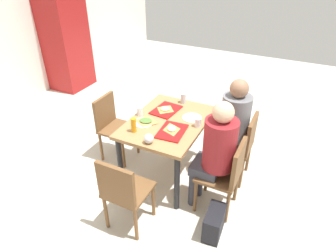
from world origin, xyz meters
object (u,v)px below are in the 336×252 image
(chair_left_end, at_px, (123,190))
(tray_red_near, at_px, (172,131))
(plastic_cup_a, at_px, (140,111))
(chair_near_left, at_px, (227,173))
(plastic_cup_b, at_px, (198,122))
(chair_near_right, at_px, (241,143))
(pizza_slice_c, at_px, (146,121))
(paper_plate_near_edge, at_px, (192,118))
(handbag, at_px, (214,223))
(person_in_red, at_px, (215,149))
(chair_far_side, at_px, (112,123))
(drink_fridge, at_px, (65,38))
(person_in_brown_jacket, at_px, (231,122))
(main_table, at_px, (168,128))
(soda_can, at_px, (183,98))
(tray_red_far, at_px, (166,110))
(paper_plate_center, at_px, (143,123))
(pizza_slice_a, at_px, (172,129))
(pizza_slice_b, at_px, (165,109))
(condiment_bottle, at_px, (134,125))
(foil_bundle, at_px, (149,139))

(chair_left_end, bearing_deg, tray_red_near, -10.73)
(plastic_cup_a, bearing_deg, chair_near_left, -102.50)
(plastic_cup_b, bearing_deg, chair_left_end, 160.48)
(chair_near_right, bearing_deg, chair_near_left, 180.00)
(chair_left_end, height_order, pizza_slice_c, chair_left_end)
(paper_plate_near_edge, relative_size, handbag, 0.69)
(person_in_red, distance_m, handbag, 0.71)
(chair_far_side, relative_size, plastic_cup_a, 8.45)
(pizza_slice_c, relative_size, drink_fridge, 0.12)
(person_in_brown_jacket, bearing_deg, chair_far_side, 100.98)
(main_table, xyz_separation_m, soda_can, (0.47, 0.02, 0.16))
(tray_red_far, distance_m, plastic_cup_b, 0.50)
(paper_plate_center, bearing_deg, person_in_red, -97.30)
(chair_near_right, height_order, person_in_red, person_in_red)
(pizza_slice_a, distance_m, handbag, 1.03)
(main_table, bearing_deg, drink_fridge, 61.95)
(paper_plate_near_edge, height_order, handbag, paper_plate_near_edge)
(main_table, relative_size, pizza_slice_b, 6.15)
(main_table, height_order, tray_red_far, tray_red_far)
(chair_left_end, relative_size, condiment_bottle, 5.28)
(pizza_slice_a, bearing_deg, plastic_cup_a, 72.86)
(pizza_slice_c, bearing_deg, foil_bundle, -146.09)
(person_in_brown_jacket, relative_size, soda_can, 10.29)
(person_in_red, height_order, pizza_slice_b, person_in_red)
(tray_red_far, relative_size, condiment_bottle, 2.25)
(chair_left_end, relative_size, tray_red_far, 2.35)
(chair_left_end, bearing_deg, soda_can, 0.82)
(tray_red_near, height_order, pizza_slice_a, pizza_slice_a)
(tray_red_near, distance_m, pizza_slice_b, 0.47)
(tray_red_near, xyz_separation_m, handbag, (-0.43, -0.66, -0.61))
(pizza_slice_c, height_order, condiment_bottle, condiment_bottle)
(foil_bundle, bearing_deg, chair_left_end, 177.52)
(tray_red_near, relative_size, foil_bundle, 3.60)
(paper_plate_near_edge, bearing_deg, pizza_slice_b, 86.73)
(plastic_cup_b, xyz_separation_m, condiment_bottle, (-0.39, 0.57, 0.03))
(chair_far_side, relative_size, soda_can, 6.93)
(chair_near_right, bearing_deg, plastic_cup_b, 119.44)
(chair_far_side, distance_m, plastic_cup_b, 1.17)
(person_in_red, distance_m, paper_plate_center, 0.88)
(plastic_cup_a, bearing_deg, chair_far_side, 86.41)
(person_in_red, bearing_deg, soda_can, 41.60)
(chair_near_left, distance_m, pizza_slice_b, 1.06)
(tray_red_near, distance_m, paper_plate_center, 0.36)
(soda_can, height_order, foil_bundle, soda_can)
(chair_left_end, xyz_separation_m, soda_can, (1.42, 0.02, 0.31))
(chair_near_right, xyz_separation_m, person_in_brown_jacket, (0.00, 0.14, 0.25))
(tray_red_far, bearing_deg, soda_can, -19.93)
(person_in_red, bearing_deg, paper_plate_near_edge, 43.67)
(chair_left_end, height_order, person_in_brown_jacket, person_in_brown_jacket)
(drink_fridge, bearing_deg, foil_bundle, -124.77)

